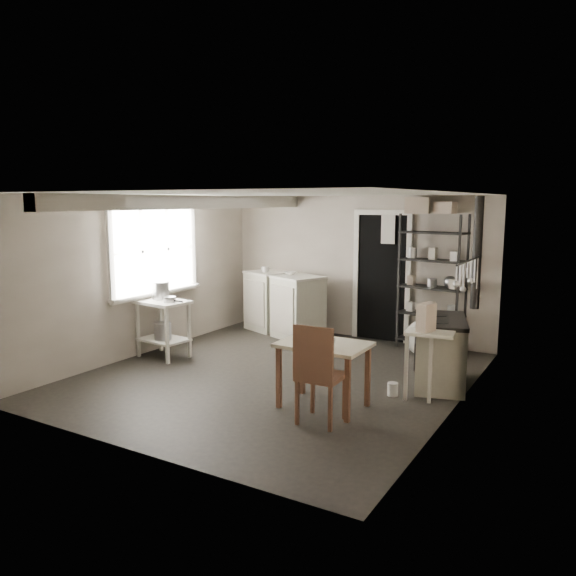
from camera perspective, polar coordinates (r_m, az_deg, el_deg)
The scene contains 31 objects.
floor at distance 7.26m, azimuth -1.21°, elevation -8.93°, with size 5.00×5.00×0.00m, color black.
ceiling at distance 6.91m, azimuth -1.27°, elevation 9.54°, with size 5.00×5.00×0.00m, color beige.
wall_back at distance 9.20m, azimuth 6.94°, elevation 2.12°, with size 4.50×0.02×2.30m, color #AA9F91.
wall_front at distance 5.07m, azimuth -16.22°, elevation -3.63°, with size 4.50×0.02×2.30m, color #AA9F91.
wall_left at distance 8.38m, azimuth -14.46°, elevation 1.26°, with size 0.02×5.00×2.30m, color #AA9F91.
wall_right at distance 6.14m, azimuth 16.96°, elevation -1.54°, with size 0.02×5.00×2.30m, color #AA9F91.
window at distance 8.47m, azimuth -13.46°, elevation 3.75°, with size 0.12×1.76×1.28m, color silver, non-canonical shape.
doorway at distance 9.02m, azimuth 9.47°, elevation 0.97°, with size 0.96×0.10×2.08m, color silver, non-canonical shape.
ceiling_beam at distance 7.61m, azimuth -9.08°, elevation 8.61°, with size 0.18×5.00×0.18m, color silver, non-canonical shape.
wallpaper_panel at distance 6.14m, azimuth 16.87°, elevation -1.53°, with size 0.01×5.00×2.30m, color beige, non-canonical shape.
utensil_rail at distance 6.68m, azimuth 17.82°, elevation 2.70°, with size 0.06×1.20×0.44m, color #A6A6A8, non-canonical shape.
prep_table at distance 8.21m, azimuth -12.53°, elevation -4.15°, with size 0.72×0.51×0.82m, color silver, non-canonical shape.
stockpot at distance 8.25m, azimuth -12.82°, elevation -0.28°, with size 0.24×0.24×0.26m, color #A6A6A8.
saucepan at distance 7.98m, azimuth -11.94°, elevation -1.21°, with size 0.17×0.17×0.10m, color #A6A6A8.
bucket at distance 8.15m, azimuth -12.60°, elevation -4.35°, with size 0.24×0.24×0.26m, color #A6A6A8.
base_cabinets at distance 9.44m, azimuth -0.46°, elevation -1.88°, with size 1.54×0.66×1.01m, color beige, non-canonical shape.
mixing_bowl at distance 9.29m, azimuth 0.23°, elevation 1.02°, with size 0.26×0.26×0.06m, color silver.
counter_cup at distance 9.49m, azimuth -2.34°, elevation 1.30°, with size 0.13×0.13×0.10m, color silver.
shelf_rack at distance 8.61m, azimuth 14.39°, elevation 0.11°, with size 0.96×0.37×2.03m, color black, non-canonical shape.
shelf_jar at distance 8.68m, azimuth 12.49°, elevation 3.04°, with size 0.09×0.09×0.20m, color silver.
storage_box_a at distance 8.57m, azimuth 13.00°, elevation 7.24°, with size 0.35×0.30×0.24m, color beige.
storage_box_b at distance 8.53m, azimuth 15.66°, elevation 7.00°, with size 0.27×0.25×0.17m, color beige.
stove at distance 7.05m, azimuth 15.17°, elevation -6.05°, with size 0.58×1.04×0.82m, color beige, non-canonical shape.
stovepipe at distance 7.18m, azimuth 18.66°, elevation 3.38°, with size 0.11×0.11×1.40m, color black, non-canonical shape.
side_ledge at distance 6.40m, azimuth 14.10°, elevation -7.62°, with size 0.53×0.28×0.81m, color silver, non-canonical shape.
oats_box at distance 6.27m, azimuth 13.88°, elevation -2.50°, with size 0.12×0.21×0.31m, color beige.
work_table at distance 6.13m, azimuth 3.63°, elevation -8.61°, with size 0.94×0.66×0.71m, color beige, non-canonical shape.
table_cup at distance 5.83m, azimuth 4.32°, elevation -5.12°, with size 0.11×0.11×0.10m, color silver.
chair at distance 5.69m, azimuth 3.41°, elevation -8.87°, with size 0.42×0.45×1.03m, color brown, non-canonical shape.
flour_sack at distance 8.39m, azimuth 13.27°, elevation -5.02°, with size 0.42×0.36×0.50m, color beige.
floor_crock at distance 6.66m, azimuth 10.59°, elevation -10.07°, with size 0.12×0.12×0.15m, color silver.
Camera 1 is at (3.62, -5.89, 2.21)m, focal length 35.00 mm.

